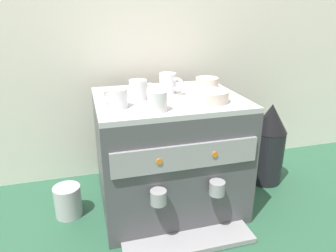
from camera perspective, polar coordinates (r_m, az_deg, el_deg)
ground_plane at (r=1.43m, az=0.00°, el=-13.45°), size 4.00×4.00×0.00m
tiled_backsplash_wall at (r=1.54m, az=-3.59°, el=12.47°), size 2.80×0.03×1.17m
espresso_machine at (r=1.31m, az=0.05°, el=-4.91°), size 0.56×0.57×0.48m
ceramic_cup_0 at (r=1.10m, az=-9.26°, el=5.04°), size 0.08×0.09×0.07m
ceramic_cup_1 at (r=1.27m, az=0.11°, el=7.77°), size 0.09×0.10×0.08m
ceramic_cup_2 at (r=1.18m, az=-5.24°, el=6.57°), size 0.10×0.07×0.07m
ceramic_cup_3 at (r=1.05m, az=-1.92°, el=4.59°), size 0.07×0.10×0.07m
ceramic_bowl_0 at (r=1.37m, az=7.06°, el=7.74°), size 0.10×0.10×0.04m
ceramic_bowl_1 at (r=1.16m, az=7.87°, el=5.30°), size 0.12×0.12×0.04m
coffee_grinder at (r=1.57m, az=17.69°, el=-3.04°), size 0.16×0.16×0.39m
milk_pitcher at (r=1.38m, az=-17.67°, el=-12.82°), size 0.11×0.11×0.13m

